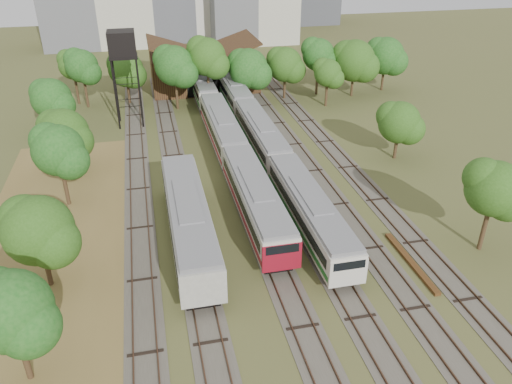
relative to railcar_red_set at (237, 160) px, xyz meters
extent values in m
plane|color=#475123|center=(2.00, -25.53, -1.93)|extent=(240.00, 240.00, 0.00)
cube|color=brown|center=(-16.00, -17.53, -1.91)|extent=(14.00, 60.00, 0.04)
cube|color=#4C473D|center=(-10.00, -0.53, -1.90)|extent=(2.60, 80.00, 0.06)
cube|color=#472D1E|center=(-10.72, -0.53, -1.81)|extent=(0.08, 80.00, 0.14)
cube|color=#472D1E|center=(-9.28, -0.53, -1.81)|extent=(0.08, 80.00, 0.14)
cube|color=#4C473D|center=(-6.00, -0.53, -1.90)|extent=(2.60, 80.00, 0.06)
cube|color=#472D1E|center=(-6.72, -0.53, -1.81)|extent=(0.08, 80.00, 0.14)
cube|color=#472D1E|center=(-5.28, -0.53, -1.81)|extent=(0.08, 80.00, 0.14)
cube|color=#4C473D|center=(0.00, -0.53, -1.90)|extent=(2.60, 80.00, 0.06)
cube|color=#472D1E|center=(-0.72, -0.53, -1.81)|extent=(0.08, 80.00, 0.14)
cube|color=#472D1E|center=(0.72, -0.53, -1.81)|extent=(0.08, 80.00, 0.14)
cube|color=#4C473D|center=(4.00, -0.53, -1.90)|extent=(2.60, 80.00, 0.06)
cube|color=#472D1E|center=(3.28, -0.53, -1.81)|extent=(0.08, 80.00, 0.14)
cube|color=#472D1E|center=(4.72, -0.53, -1.81)|extent=(0.08, 80.00, 0.14)
cube|color=#4C473D|center=(8.00, -0.53, -1.90)|extent=(2.60, 80.00, 0.06)
cube|color=#472D1E|center=(7.28, -0.53, -1.81)|extent=(0.08, 80.00, 0.14)
cube|color=#472D1E|center=(8.72, -0.53, -1.81)|extent=(0.08, 80.00, 0.14)
cube|color=#4C473D|center=(12.00, -0.53, -1.90)|extent=(2.60, 80.00, 0.06)
cube|color=#472D1E|center=(11.28, -0.53, -1.81)|extent=(0.08, 80.00, 0.14)
cube|color=#472D1E|center=(12.72, -0.53, -1.81)|extent=(0.08, 80.00, 0.14)
cube|color=black|center=(0.00, -8.69, -1.53)|extent=(2.19, 15.64, 0.80)
cube|color=beige|center=(0.00, -8.69, 0.11)|extent=(2.89, 17.00, 2.49)
cube|color=black|center=(0.00, -8.69, 0.41)|extent=(2.95, 15.64, 0.85)
cube|color=slate|center=(0.00, -8.69, 1.54)|extent=(2.66, 16.66, 0.36)
cube|color=maroon|center=(0.00, -8.69, -0.58)|extent=(2.95, 16.66, 0.45)
cube|color=maroon|center=(0.00, -17.14, -0.01)|extent=(2.93, 0.25, 2.24)
cube|color=black|center=(0.00, 8.81, -1.53)|extent=(2.19, 15.64, 0.80)
cube|color=beige|center=(0.00, 8.81, 0.11)|extent=(2.89, 17.00, 2.49)
cube|color=black|center=(0.00, 8.81, 0.41)|extent=(2.95, 15.64, 0.85)
cube|color=slate|center=(0.00, 8.81, 1.54)|extent=(2.66, 16.66, 0.36)
cube|color=maroon|center=(0.00, 8.81, -0.58)|extent=(2.95, 16.66, 0.45)
cube|color=black|center=(4.00, -11.35, -1.55)|extent=(2.08, 15.64, 0.76)
cube|color=beige|center=(4.00, -11.35, 0.01)|extent=(2.74, 17.00, 2.36)
cube|color=black|center=(4.00, -11.35, 0.29)|extent=(2.80, 15.64, 0.80)
cube|color=slate|center=(4.00, -11.35, 1.36)|extent=(2.52, 16.66, 0.34)
cube|color=#175C1E|center=(4.00, -11.35, -0.65)|extent=(2.80, 16.66, 0.42)
cube|color=beige|center=(4.00, -19.80, -0.11)|extent=(2.78, 0.25, 2.12)
cube|color=black|center=(4.00, 6.15, -1.55)|extent=(2.08, 15.64, 0.76)
cube|color=beige|center=(4.00, 6.15, 0.01)|extent=(2.74, 17.00, 2.36)
cube|color=black|center=(4.00, 6.15, 0.29)|extent=(2.80, 15.64, 0.80)
cube|color=slate|center=(4.00, 6.15, 1.36)|extent=(2.52, 16.66, 0.34)
cube|color=#175C1E|center=(4.00, 6.15, -0.65)|extent=(2.80, 16.66, 0.42)
cube|color=black|center=(4.00, 23.65, -1.55)|extent=(2.08, 15.64, 0.76)
cube|color=beige|center=(4.00, 23.65, 0.01)|extent=(2.74, 17.00, 2.36)
cube|color=black|center=(4.00, 23.65, 0.29)|extent=(2.80, 15.64, 0.80)
cube|color=slate|center=(4.00, 23.65, 1.36)|extent=(2.52, 16.66, 0.34)
cube|color=#175C1E|center=(4.00, 23.65, -0.65)|extent=(2.80, 16.66, 0.42)
cube|color=black|center=(0.00, 27.31, -1.57)|extent=(2.00, 14.72, 0.73)
cube|color=beige|center=(0.00, 27.31, -0.06)|extent=(2.64, 16.00, 2.28)
cube|color=black|center=(0.00, 27.31, 0.21)|extent=(2.70, 14.72, 0.77)
cube|color=slate|center=(0.00, 27.31, 1.24)|extent=(2.43, 15.68, 0.33)
cube|color=#175C1E|center=(0.00, 27.31, -0.70)|extent=(2.70, 15.68, 0.41)
cube|color=beige|center=(0.00, 19.36, -0.18)|extent=(2.68, 0.25, 2.05)
cube|color=black|center=(-6.00, -10.89, -1.50)|extent=(2.34, 16.56, 0.85)
cube|color=gray|center=(-6.00, -10.89, 0.25)|extent=(3.08, 18.00, 2.66)
cube|color=black|center=(-6.00, -10.89, 0.57)|extent=(3.14, 16.56, 0.90)
cube|color=slate|center=(-6.00, -10.89, 1.77)|extent=(2.83, 17.64, 0.38)
cylinder|color=black|center=(-11.89, 16.58, 2.39)|extent=(0.22, 0.22, 8.63)
cylinder|color=black|center=(-8.97, 16.58, 2.39)|extent=(0.22, 0.22, 8.63)
cylinder|color=black|center=(-11.89, 19.49, 2.39)|extent=(0.22, 0.22, 8.63)
cylinder|color=black|center=(-8.97, 19.49, 2.39)|extent=(0.22, 0.22, 8.63)
cube|color=black|center=(-10.43, 18.04, 6.80)|extent=(3.40, 3.40, 0.20)
cube|color=black|center=(-10.43, 18.04, 8.36)|extent=(3.24, 3.24, 2.91)
cube|color=#563518|center=(10.20, -17.61, -1.80)|extent=(0.49, 7.85, 0.25)
cube|color=#361C13|center=(1.00, 32.47, 0.82)|extent=(16.00, 11.00, 5.50)
cube|color=#361C13|center=(-3.00, 32.47, 4.17)|extent=(8.45, 11.55, 2.96)
cube|color=#361C13|center=(5.00, 32.47, 4.17)|extent=(8.45, 11.55, 2.96)
cube|color=black|center=(1.00, 27.02, 0.27)|extent=(6.40, 0.15, 4.12)
cylinder|color=#382616|center=(-16.51, -22.69, 0.05)|extent=(0.36, 0.36, 3.96)
sphere|color=#285316|center=(-16.51, -22.69, 3.11)|extent=(4.49, 4.49, 4.49)
cylinder|color=#382616|center=(-16.43, -14.09, -0.10)|extent=(0.36, 0.36, 3.65)
sphere|color=#285316|center=(-16.43, -14.09, 2.72)|extent=(4.87, 4.87, 4.87)
cylinder|color=#382616|center=(-16.32, -2.12, 0.21)|extent=(0.36, 0.36, 4.29)
sphere|color=#285316|center=(-16.32, -2.12, 3.53)|extent=(4.59, 4.59, 4.59)
cylinder|color=#382616|center=(-16.80, 5.12, -0.26)|extent=(0.36, 0.36, 3.34)
sphere|color=#285316|center=(-16.80, 5.12, 2.32)|extent=(5.10, 5.10, 5.10)
cylinder|color=#382616|center=(-19.37, 16.73, -0.18)|extent=(0.36, 0.36, 3.50)
sphere|color=#285316|center=(-19.37, 16.73, 2.52)|extent=(4.84, 4.84, 4.84)
cylinder|color=#382616|center=(-17.76, 28.22, 0.24)|extent=(0.36, 0.36, 4.35)
sphere|color=#285316|center=(-17.76, 28.22, 3.60)|extent=(3.92, 3.92, 3.92)
cylinder|color=#382616|center=(-16.37, 26.41, 0.35)|extent=(0.36, 0.36, 4.57)
sphere|color=#285316|center=(-16.37, 26.41, 3.88)|extent=(4.47, 4.47, 4.47)
cylinder|color=#382616|center=(-10.60, 26.77, 0.00)|extent=(0.36, 0.36, 3.87)
sphere|color=#285316|center=(-10.60, 26.77, 2.99)|extent=(4.91, 4.91, 4.91)
cylinder|color=#382616|center=(-4.05, 22.69, 0.45)|extent=(0.36, 0.36, 4.75)
sphere|color=#285316|center=(-4.05, 22.69, 4.12)|extent=(5.40, 5.40, 5.40)
cylinder|color=#382616|center=(0.47, 23.02, 0.79)|extent=(0.36, 0.36, 5.45)
sphere|color=#285316|center=(0.47, 23.02, 5.00)|extent=(5.16, 5.16, 5.16)
cylinder|color=#382616|center=(6.13, 22.63, 0.08)|extent=(0.36, 0.36, 4.01)
sphere|color=#285316|center=(6.13, 22.63, 3.18)|extent=(5.52, 5.52, 5.52)
cylinder|color=#382616|center=(11.81, 23.89, 0.05)|extent=(0.36, 0.36, 3.96)
sphere|color=#285316|center=(11.81, 23.89, 3.11)|extent=(4.96, 4.96, 4.96)
cylinder|color=#382616|center=(17.17, 24.87, 0.41)|extent=(0.36, 0.36, 4.67)
sphere|color=#285316|center=(17.17, 24.87, 4.01)|extent=(4.72, 4.72, 4.72)
cylinder|color=#382616|center=(22.07, 22.93, 0.14)|extent=(0.36, 0.36, 4.13)
sphere|color=#285316|center=(22.07, 22.93, 3.33)|extent=(6.05, 6.05, 6.05)
cylinder|color=#382616|center=(27.85, 24.67, 0.14)|extent=(0.36, 0.36, 4.14)
sphere|color=#285316|center=(27.85, 24.67, 3.34)|extent=(5.58, 5.58, 5.58)
cylinder|color=#382616|center=(16.52, -17.03, 0.22)|extent=(0.36, 0.36, 4.30)
sphere|color=#285316|center=(16.52, -17.03, 3.54)|extent=(4.32, 4.32, 4.32)
cylinder|color=#382616|center=(17.99, 0.66, -0.29)|extent=(0.36, 0.36, 3.28)
sphere|color=#285316|center=(17.99, 0.66, 2.25)|extent=(4.53, 4.53, 4.53)
cylinder|color=#382616|center=(16.66, 19.30, -0.06)|extent=(0.36, 0.36, 3.73)
sphere|color=#285316|center=(16.66, 19.30, 2.82)|extent=(3.82, 3.82, 3.82)
camera|label=1|loc=(-8.35, -45.25, 21.19)|focal=35.00mm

